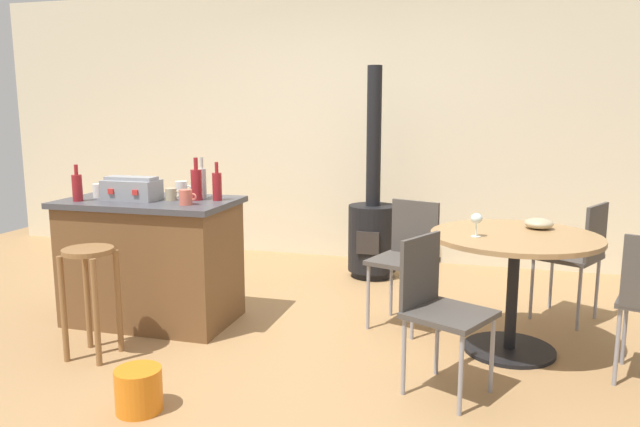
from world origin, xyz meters
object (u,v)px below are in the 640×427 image
object	(u,v)px
cup_1	(186,197)
cup_0	(121,189)
wooden_stool	(90,281)
serving_bowl	(539,223)
cup_2	(182,189)
cup_3	(99,191)
kitchen_island	(152,260)
plastic_bucket	(139,390)
toolbox	(132,189)
bottle_3	(196,184)
bottle_1	(77,187)
wine_glass	(477,219)
cup_4	(171,194)
bottle_2	(217,186)
folding_chair_near	(577,252)
folding_chair_far	(407,253)
bottle_0	(202,182)
wood_stove	(373,226)
folding_chair_left	(438,303)
dining_table	(514,262)

from	to	relation	value
cup_1	cup_0	bearing A→B (deg)	156.73
wooden_stool	serving_bowl	world-z (taller)	serving_bowl
cup_2	cup_3	xyz separation A→B (m)	(-0.54, -0.22, -0.01)
kitchen_island	plastic_bucket	world-z (taller)	kitchen_island
toolbox	cup_3	size ratio (longest dim) A/B	3.08
wooden_stool	bottle_3	world-z (taller)	bottle_3
toolbox	bottle_1	world-z (taller)	bottle_1
wine_glass	cup_4	bearing A→B (deg)	178.84
toolbox	kitchen_island	bearing A→B (deg)	27.22
serving_bowl	cup_3	bearing A→B (deg)	-173.88
wine_glass	serving_bowl	size ratio (longest dim) A/B	0.80
plastic_bucket	bottle_2	bearing A→B (deg)	96.51
kitchen_island	wine_glass	size ratio (longest dim) A/B	8.45
plastic_bucket	wine_glass	bearing A→B (deg)	36.22
folding_chair_near	cup_3	world-z (taller)	cup_3
cup_3	serving_bowl	size ratio (longest dim) A/B	0.68
bottle_2	bottle_3	world-z (taller)	bottle_3
toolbox	plastic_bucket	size ratio (longest dim) A/B	1.59
folding_chair_near	cup_0	world-z (taller)	cup_0
cup_1	bottle_3	bearing A→B (deg)	97.75
folding_chair_far	serving_bowl	size ratio (longest dim) A/B	4.88
folding_chair_near	serving_bowl	size ratio (longest dim) A/B	4.83
toolbox	bottle_0	bearing A→B (deg)	27.04
bottle_3	serving_bowl	size ratio (longest dim) A/B	1.66
wood_stove	cup_0	bearing A→B (deg)	-138.85
folding_chair_left	serving_bowl	xyz separation A→B (m)	(0.56, 0.89, 0.30)
wood_stove	toolbox	distance (m)	2.21
wood_stove	bottle_0	distance (m)	1.79
cup_1	wine_glass	xyz separation A→B (m)	(1.88, 0.11, -0.08)
cup_3	wine_glass	world-z (taller)	cup_3
dining_table	bottle_3	bearing A→B (deg)	-179.21
kitchen_island	serving_bowl	xyz separation A→B (m)	(2.63, 0.32, 0.35)
bottle_2	cup_1	size ratio (longest dim) A/B	2.18
wood_stove	cup_4	world-z (taller)	wood_stove
wooden_stool	folding_chair_left	world-z (taller)	folding_chair_left
bottle_3	cup_1	distance (m)	0.22
cup_0	wine_glass	size ratio (longest dim) A/B	0.84
serving_bowl	plastic_bucket	distance (m)	2.61
bottle_0	cup_1	distance (m)	0.33
kitchen_island	cup_1	bearing A→B (deg)	-22.08
folding_chair_far	cup_0	world-z (taller)	cup_0
folding_chair_far	bottle_1	bearing A→B (deg)	-164.47
bottle_1	cup_2	distance (m)	0.71
cup_4	wine_glass	xyz separation A→B (m)	(2.07, -0.04, -0.07)
bottle_3	wine_glass	xyz separation A→B (m)	(1.90, -0.10, -0.14)
bottle_1	cup_0	size ratio (longest dim) A/B	2.12
folding_chair_left	bottle_2	xyz separation A→B (m)	(-1.59, 0.66, 0.50)
folding_chair_left	cup_4	distance (m)	2.03
cup_0	plastic_bucket	xyz separation A→B (m)	(0.96, -1.37, -0.82)
toolbox	cup_1	distance (m)	0.48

